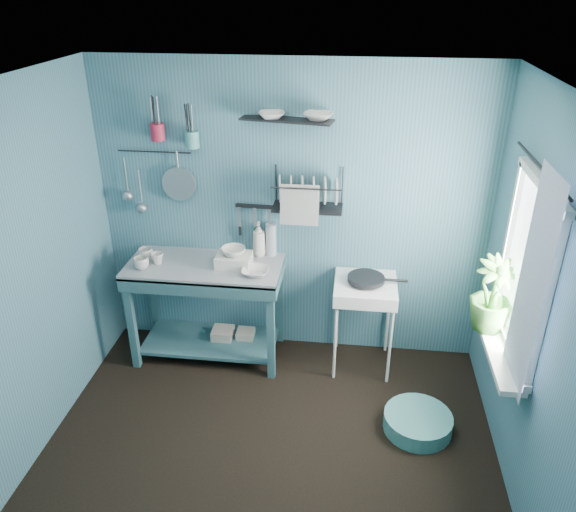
# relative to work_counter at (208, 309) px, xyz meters

# --- Properties ---
(floor) EXTENTS (3.20, 3.20, 0.00)m
(floor) POSITION_rel_work_counter_xyz_m (0.69, -1.23, -0.45)
(floor) COLOR black
(floor) RESTS_ON ground
(ceiling) EXTENTS (3.20, 3.20, 0.00)m
(ceiling) POSITION_rel_work_counter_xyz_m (0.69, -1.23, 2.05)
(ceiling) COLOR silver
(ceiling) RESTS_ON ground
(wall_back) EXTENTS (3.20, 0.00, 3.20)m
(wall_back) POSITION_rel_work_counter_xyz_m (0.69, 0.27, 0.80)
(wall_back) COLOR #396675
(wall_back) RESTS_ON ground
(wall_left) EXTENTS (0.00, 3.00, 3.00)m
(wall_left) POSITION_rel_work_counter_xyz_m (-0.91, -1.23, 0.80)
(wall_left) COLOR #396675
(wall_left) RESTS_ON ground
(wall_right) EXTENTS (0.00, 3.00, 3.00)m
(wall_right) POSITION_rel_work_counter_xyz_m (2.29, -1.23, 0.80)
(wall_right) COLOR #396675
(wall_right) RESTS_ON ground
(work_counter) EXTENTS (1.31, 0.72, 0.90)m
(work_counter) POSITION_rel_work_counter_xyz_m (0.00, 0.00, 0.00)
(work_counter) COLOR #2C565E
(work_counter) RESTS_ON floor
(mug_left) EXTENTS (0.12, 0.12, 0.10)m
(mug_left) POSITION_rel_work_counter_xyz_m (-0.48, -0.16, 0.50)
(mug_left) COLOR silver
(mug_left) RESTS_ON work_counter
(mug_mid) EXTENTS (0.14, 0.14, 0.09)m
(mug_mid) POSITION_rel_work_counter_xyz_m (-0.38, -0.06, 0.50)
(mug_mid) COLOR silver
(mug_mid) RESTS_ON work_counter
(mug_right) EXTENTS (0.17, 0.17, 0.10)m
(mug_right) POSITION_rel_work_counter_xyz_m (-0.50, 0.00, 0.50)
(mug_right) COLOR silver
(mug_right) RESTS_ON work_counter
(wash_tub) EXTENTS (0.28, 0.22, 0.10)m
(wash_tub) POSITION_rel_work_counter_xyz_m (0.25, -0.02, 0.50)
(wash_tub) COLOR beige
(wash_tub) RESTS_ON work_counter
(tub_bowl) EXTENTS (0.20, 0.19, 0.06)m
(tub_bowl) POSITION_rel_work_counter_xyz_m (0.25, -0.02, 0.58)
(tub_bowl) COLOR silver
(tub_bowl) RESTS_ON wash_tub
(soap_bottle) EXTENTS (0.11, 0.12, 0.30)m
(soap_bottle) POSITION_rel_work_counter_xyz_m (0.42, 0.20, 0.60)
(soap_bottle) COLOR beige
(soap_bottle) RESTS_ON work_counter
(water_bottle) EXTENTS (0.09, 0.09, 0.28)m
(water_bottle) POSITION_rel_work_counter_xyz_m (0.52, 0.22, 0.59)
(water_bottle) COLOR #9EA7B0
(water_bottle) RESTS_ON work_counter
(counter_bowl) EXTENTS (0.22, 0.22, 0.05)m
(counter_bowl) POSITION_rel_work_counter_xyz_m (0.45, -0.15, 0.48)
(counter_bowl) COLOR silver
(counter_bowl) RESTS_ON work_counter
(hotplate_stand) EXTENTS (0.52, 0.52, 0.80)m
(hotplate_stand) POSITION_rel_work_counter_xyz_m (1.32, 0.00, -0.05)
(hotplate_stand) COLOR white
(hotplate_stand) RESTS_ON floor
(frying_pan) EXTENTS (0.30, 0.30, 0.03)m
(frying_pan) POSITION_rel_work_counter_xyz_m (1.32, 0.00, 0.39)
(frying_pan) COLOR black
(frying_pan) RESTS_ON hotplate_stand
(knife_strip) EXTENTS (0.32, 0.03, 0.03)m
(knife_strip) POSITION_rel_work_counter_xyz_m (0.39, 0.24, 0.87)
(knife_strip) COLOR black
(knife_strip) RESTS_ON wall_back
(dish_rack) EXTENTS (0.57, 0.29, 0.32)m
(dish_rack) POSITION_rel_work_counter_xyz_m (0.83, 0.14, 1.07)
(dish_rack) COLOR black
(dish_rack) RESTS_ON wall_back
(upper_shelf) EXTENTS (0.72, 0.29, 0.01)m
(upper_shelf) POSITION_rel_work_counter_xyz_m (0.66, 0.17, 1.61)
(upper_shelf) COLOR black
(upper_shelf) RESTS_ON wall_back
(shelf_bowl_left) EXTENTS (0.23, 0.23, 0.05)m
(shelf_bowl_left) POSITION_rel_work_counter_xyz_m (0.55, 0.17, 1.62)
(shelf_bowl_left) COLOR silver
(shelf_bowl_left) RESTS_ON upper_shelf
(shelf_bowl_right) EXTENTS (0.24, 0.24, 0.05)m
(shelf_bowl_right) POSITION_rel_work_counter_xyz_m (0.90, 0.17, 1.62)
(shelf_bowl_right) COLOR silver
(shelf_bowl_right) RESTS_ON upper_shelf
(utensil_cup_magenta) EXTENTS (0.11, 0.11, 0.13)m
(utensil_cup_magenta) POSITION_rel_work_counter_xyz_m (-0.36, 0.19, 1.48)
(utensil_cup_magenta) COLOR #A81F3A
(utensil_cup_magenta) RESTS_ON wall_back
(utensil_cup_teal) EXTENTS (0.11, 0.11, 0.13)m
(utensil_cup_teal) POSITION_rel_work_counter_xyz_m (-0.08, 0.19, 1.43)
(utensil_cup_teal) COLOR teal
(utensil_cup_teal) RESTS_ON wall_back
(colander) EXTENTS (0.28, 0.03, 0.28)m
(colander) POSITION_rel_work_counter_xyz_m (-0.23, 0.22, 1.05)
(colander) COLOR #9C9EA3
(colander) RESTS_ON wall_back
(ladle_outer) EXTENTS (0.01, 0.01, 0.30)m
(ladle_outer) POSITION_rel_work_counter_xyz_m (-0.68, 0.23, 1.10)
(ladle_outer) COLOR #9C9EA3
(ladle_outer) RESTS_ON wall_back
(ladle_inner) EXTENTS (0.01, 0.01, 0.30)m
(ladle_inner) POSITION_rel_work_counter_xyz_m (-0.57, 0.23, 1.00)
(ladle_inner) COLOR #9C9EA3
(ladle_inner) RESTS_ON wall_back
(hook_rail) EXTENTS (0.60, 0.01, 0.01)m
(hook_rail) POSITION_rel_work_counter_xyz_m (-0.42, 0.24, 1.30)
(hook_rail) COLOR black
(hook_rail) RESTS_ON wall_back
(window_glass) EXTENTS (0.00, 1.10, 1.10)m
(window_glass) POSITION_rel_work_counter_xyz_m (2.27, -0.78, 0.95)
(window_glass) COLOR white
(window_glass) RESTS_ON wall_right
(windowsill) EXTENTS (0.16, 0.95, 0.04)m
(windowsill) POSITION_rel_work_counter_xyz_m (2.19, -0.78, 0.36)
(windowsill) COLOR white
(windowsill) RESTS_ON wall_right
(curtain) EXTENTS (0.00, 1.35, 1.35)m
(curtain) POSITION_rel_work_counter_xyz_m (2.21, -1.08, 1.00)
(curtain) COLOR white
(curtain) RESTS_ON wall_right
(curtain_rod) EXTENTS (0.02, 1.05, 0.02)m
(curtain_rod) POSITION_rel_work_counter_xyz_m (2.23, -0.78, 1.60)
(curtain_rod) COLOR black
(curtain_rod) RESTS_ON wall_right
(potted_plant) EXTENTS (0.39, 0.39, 0.53)m
(potted_plant) POSITION_rel_work_counter_xyz_m (2.15, -0.58, 0.64)
(potted_plant) COLOR #386E2C
(potted_plant) RESTS_ON windowsill
(storage_tin_large) EXTENTS (0.18, 0.18, 0.22)m
(storage_tin_large) POSITION_rel_work_counter_xyz_m (0.10, 0.05, -0.34)
(storage_tin_large) COLOR tan
(storage_tin_large) RESTS_ON floor
(storage_tin_small) EXTENTS (0.15, 0.15, 0.20)m
(storage_tin_small) POSITION_rel_work_counter_xyz_m (0.30, 0.08, -0.35)
(storage_tin_small) COLOR tan
(storage_tin_small) RESTS_ON floor
(floor_basin) EXTENTS (0.50, 0.50, 0.13)m
(floor_basin) POSITION_rel_work_counter_xyz_m (1.75, -0.74, -0.39)
(floor_basin) COLOR teal
(floor_basin) RESTS_ON floor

